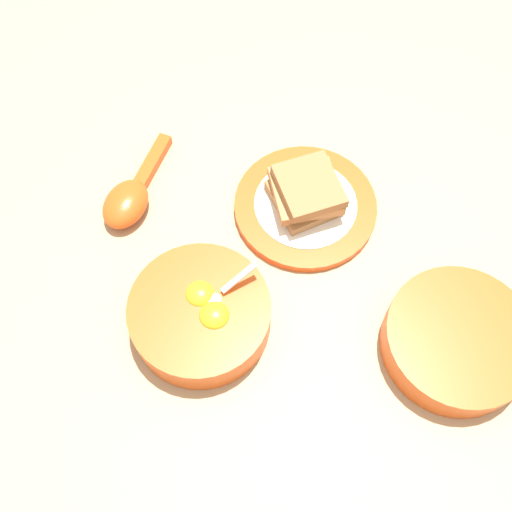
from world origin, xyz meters
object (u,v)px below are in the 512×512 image
at_px(congee_bowl, 457,340).
at_px(toast_sandwich, 306,192).
at_px(toast_plate, 305,206).
at_px(egg_bowl, 201,314).
at_px(soup_spoon, 130,198).

bearing_deg(congee_bowl, toast_sandwich, 116.66).
bearing_deg(toast_sandwich, toast_plate, -91.79).
relative_size(egg_bowl, soup_spoon, 1.09).
bearing_deg(egg_bowl, toast_sandwich, 37.93).
bearing_deg(congee_bowl, toast_plate, 117.12).
relative_size(toast_plate, toast_sandwich, 1.97).
bearing_deg(soup_spoon, congee_bowl, -40.51).
height_order(egg_bowl, toast_sandwich, egg_bowl).
bearing_deg(congee_bowl, egg_bowl, 160.15).
height_order(toast_plate, congee_bowl, congee_bowl).
relative_size(egg_bowl, congee_bowl, 0.98).
relative_size(egg_bowl, toast_sandwich, 1.74).
xyz_separation_m(toast_plate, congee_bowl, (0.12, -0.24, 0.02)).
xyz_separation_m(toast_sandwich, congee_bowl, (0.12, -0.24, -0.01)).
bearing_deg(soup_spoon, egg_bowl, -72.91).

